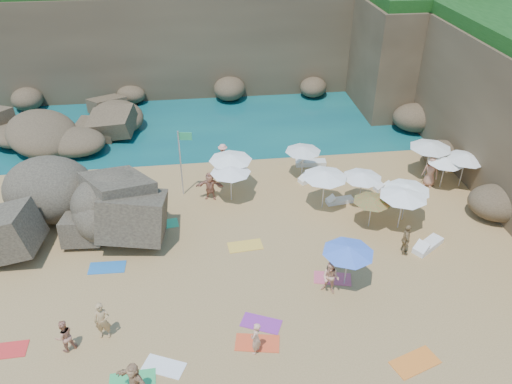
{
  "coord_description": "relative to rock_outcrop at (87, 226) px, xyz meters",
  "views": [
    {
      "loc": [
        -0.69,
        -18.45,
        15.89
      ],
      "look_at": [
        2.0,
        3.0,
        2.0
      ],
      "focal_mm": 35.0,
      "sensor_mm": 36.0,
      "label": 1
    }
  ],
  "objects": [
    {
      "name": "ground",
      "position": [
        6.97,
        -3.9,
        0.0
      ],
      "size": [
        120.0,
        120.0,
        0.0
      ],
      "primitive_type": "plane",
      "color": "tan",
      "rests_on": "ground"
    },
    {
      "name": "seawater",
      "position": [
        6.97,
        26.1,
        0.0
      ],
      "size": [
        120.0,
        120.0,
        0.0
      ],
      "primitive_type": "plane",
      "color": "#0C4751",
      "rests_on": "ground"
    },
    {
      "name": "cliff_back",
      "position": [
        8.97,
        21.1,
        4.0
      ],
      "size": [
        44.0,
        8.0,
        8.0
      ],
      "primitive_type": "cube",
      "color": "brown",
      "rests_on": "ground"
    },
    {
      "name": "cliff_corner",
      "position": [
        23.97,
        16.1,
        4.0
      ],
      "size": [
        10.0,
        12.0,
        8.0
      ],
      "primitive_type": "cube",
      "color": "brown",
      "rests_on": "ground"
    },
    {
      "name": "rock_promontory",
      "position": [
        -4.03,
        12.1,
        0.0
      ],
      "size": [
        12.0,
        7.0,
        2.0
      ],
      "primitive_type": null,
      "color": "brown",
      "rests_on": "ground"
    },
    {
      "name": "marina_masts",
      "position": [
        -9.53,
        26.1,
        3.0
      ],
      "size": [
        3.1,
        0.1,
        6.0
      ],
      "color": "white",
      "rests_on": "ground"
    },
    {
      "name": "rock_outcrop",
      "position": [
        0.0,
        0.0,
        0.0
      ],
      "size": [
        7.77,
        5.86,
        3.09
      ],
      "primitive_type": null,
      "rotation": [
        0.0,
        0.0,
        0.01
      ],
      "color": "brown",
      "rests_on": "ground"
    },
    {
      "name": "flag_pole",
      "position": [
        5.24,
        2.51,
        2.59
      ],
      "size": [
        0.79,
        0.17,
        4.06
      ],
      "color": "silver",
      "rests_on": "ground"
    },
    {
      "name": "parasol_0",
      "position": [
        7.95,
        2.67,
        2.17
      ],
      "size": [
        2.5,
        2.5,
        2.37
      ],
      "color": "silver",
      "rests_on": "ground"
    },
    {
      "name": "parasol_1",
      "position": [
        12.4,
        3.67,
        1.89
      ],
      "size": [
        2.18,
        2.18,
        2.06
      ],
      "color": "silver",
      "rests_on": "ground"
    },
    {
      "name": "parasol_2",
      "position": [
        12.87,
        0.17,
        2.16
      ],
      "size": [
        2.49,
        2.49,
        2.35
      ],
      "color": "silver",
      "rests_on": "ground"
    },
    {
      "name": "parasol_3",
      "position": [
        20.38,
        1.39,
        1.81
      ],
      "size": [
        2.08,
        2.08,
        1.97
      ],
      "color": "silver",
      "rests_on": "ground"
    },
    {
      "name": "parasol_4",
      "position": [
        19.96,
        2.68,
        2.16
      ],
      "size": [
        2.49,
        2.49,
        2.36
      ],
      "color": "silver",
      "rests_on": "ground"
    },
    {
      "name": "parasol_5",
      "position": [
        7.86,
        1.55,
        1.99
      ],
      "size": [
        2.29,
        2.29,
        2.16
      ],
      "color": "silver",
      "rests_on": "ground"
    },
    {
      "name": "parasol_6",
      "position": [
        14.89,
        -1.9,
        1.72
      ],
      "size": [
        1.98,
        1.98,
        1.87
      ],
      "color": "silver",
      "rests_on": "ground"
    },
    {
      "name": "parasol_7",
      "position": [
        16.39,
        -2.2,
        2.15
      ],
      "size": [
        2.48,
        2.48,
        2.34
      ],
      "color": "silver",
      "rests_on": "ground"
    },
    {
      "name": "parasol_8",
      "position": [
        21.54,
        1.34,
        2.02
      ],
      "size": [
        2.33,
        2.33,
        2.2
      ],
      "color": "silver",
      "rests_on": "ground"
    },
    {
      "name": "parasol_9",
      "position": [
        14.99,
        0.2,
        1.91
      ],
      "size": [
        2.2,
        2.2,
        2.08
      ],
      "color": "silver",
      "rests_on": "ground"
    },
    {
      "name": "parasol_10",
      "position": [
        12.41,
        -6.04,
        2.01
      ],
      "size": [
        2.32,
        2.32,
        2.19
      ],
      "color": "silver",
      "rests_on": "ground"
    },
    {
      "name": "parasol_11",
      "position": [
        16.88,
        -1.53,
        2.07
      ],
      "size": [
        2.38,
        2.38,
        2.25
      ],
      "color": "silver",
      "rests_on": "ground"
    },
    {
      "name": "lounger_0",
      "position": [
        13.26,
        4.96,
        0.15
      ],
      "size": [
        1.97,
        0.8,
        0.3
      ],
      "primitive_type": "cube",
      "rotation": [
        0.0,
        0.0,
        -0.08
      ],
      "color": "silver",
      "rests_on": "ground"
    },
    {
      "name": "lounger_1",
      "position": [
        17.64,
        1.5,
        0.12
      ],
      "size": [
        1.63,
        0.66,
        0.25
      ],
      "primitive_type": "cube",
      "rotation": [
        0.0,
        0.0,
        0.08
      ],
      "color": "white",
      "rests_on": "ground"
    },
    {
      "name": "lounger_2",
      "position": [
        17.11,
        1.57,
        0.12
      ],
      "size": [
        1.64,
        0.88,
        0.24
      ],
      "primitive_type": "cube",
      "rotation": [
        0.0,
        0.0,
        0.25
      ],
      "color": "white",
      "rests_on": "ground"
    },
    {
      "name": "lounger_3",
      "position": [
        12.89,
        3.1,
        0.13
      ],
      "size": [
        1.75,
        1.17,
        0.26
      ],
      "primitive_type": "cube",
      "rotation": [
        0.0,
        0.0,
        0.41
      ],
      "color": "white",
      "rests_on": "ground"
    },
    {
      "name": "lounger_4",
      "position": [
        13.96,
        0.5,
        0.12
      ],
      "size": [
        1.62,
        0.72,
        0.24
      ],
      "primitive_type": "cube",
      "rotation": [
        0.0,
        0.0,
        0.13
      ],
      "color": "silver",
      "rests_on": "ground"
    },
    {
      "name": "lounger_5",
      "position": [
        17.27,
        -4.03,
        0.15
      ],
      "size": [
        1.91,
        1.59,
        0.29
      ],
      "primitive_type": "cube",
      "rotation": [
        0.0,
        0.0,
        0.6
      ],
      "color": "white",
      "rests_on": "ground"
    },
    {
      "name": "towel_2",
      "position": [
        8.02,
        -8.95,
        0.02
      ],
      "size": [
        1.9,
        1.2,
        0.03
      ],
      "primitive_type": "cube",
      "rotation": [
        0.0,
        0.0,
        -0.19
      ],
      "color": "#F54F26",
      "rests_on": "ground"
    },
    {
      "name": "towel_3",
      "position": [
        3.2,
        -10.12,
        0.02
      ],
      "size": [
        1.73,
        0.92,
        0.03
      ],
      "primitive_type": "cube",
      "rotation": [
        0.0,
        0.0,
        0.04
      ],
      "color": "#32B15C",
      "rests_on": "ground"
    },
    {
      "name": "towel_5",
      "position": [
        4.34,
        -9.63,
        0.01
      ],
      "size": [
        1.77,
        1.37,
        0.03
      ],
      "primitive_type": "cube",
      "rotation": [
        0.0,
        0.0,
        -0.42
      ],
      "color": "white",
      "rests_on": "ground"
    },
    {
      "name": "towel_6",
      "position": [
        8.31,
        -7.94,
        0.01
      ],
      "size": [
        1.84,
        1.43,
        0.03
      ],
      "primitive_type": "cube",
      "rotation": [
        0.0,
        0.0,
        -0.42
      ],
      "color": "purple",
      "rests_on": "ground"
    },
    {
      "name": "towel_7",
      "position": [
        -1.91,
        -8.09,
        0.01
      ],
      "size": [
        1.71,
        0.9,
        0.03
      ],
      "primitive_type": "cube",
      "rotation": [
        0.0,
        0.0,
        0.03
      ],
      "color": "red",
      "rests_on": "ground"
    },
    {
      "name": "towel_8",
      "position": [
        1.48,
        -3.57,
        0.02
      ],
      "size": [
        1.74,
        0.91,
        0.03
      ],
      "primitive_type": "cube",
      "rotation": [
        0.0,
        0.0,
        -0.03
      ],
      "color": "#226BB9",
      "rests_on": "ground"
    },
    {
      "name": "towel_9",
      "position": [
        11.96,
        -5.64,
        0.02
      ],
      "size": [
        1.87,
        1.24,
        0.03
      ],
      "primitive_type": "cube",
      "rotation": [
        0.0,
        0.0,
        -0.24
      ],
      "color": "#D55369",
      "rests_on": "ground"
    },
    {
      "name": "towel_10",
      "position": [
        13.93,
        -10.64,
        0.02
      ],
      "size": [
        2.05,
        1.48,
        0.03
      ],
      "primitive_type": "cube",
      "rotation": [
        0.0,
        0.0,
        0.33
      ],
      "color": "orange",
      "rests_on": "ground"
    },
    {
      "name": "towel_11",
      "position": [
        3.99,
        -0.41,
        0.01
      ],
      "size": [
        1.75,
        1.06,
        0.03
      ],
      "primitive_type": "cube",
      "rotation": [
        0.0,
        0.0,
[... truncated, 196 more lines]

